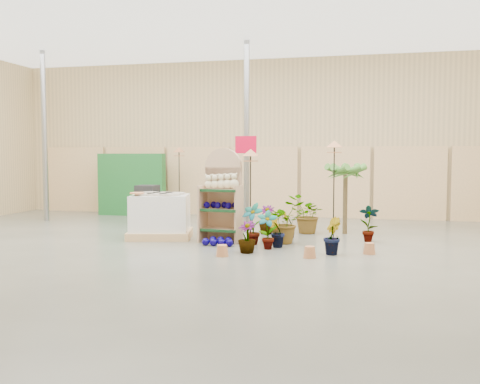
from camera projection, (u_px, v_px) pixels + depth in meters
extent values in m
cube|color=#57594F|center=(205.00, 255.00, 9.69)|extent=(15.00, 12.00, 0.10)
cube|color=tan|center=(266.00, 138.00, 15.41)|extent=(15.00, 0.10, 4.50)
cylinder|color=gray|center=(44.00, 137.00, 14.17)|extent=(0.14, 0.14, 4.50)
cylinder|color=gray|center=(247.00, 135.00, 12.93)|extent=(0.14, 0.14, 4.50)
cube|color=tan|center=(76.00, 179.00, 16.72)|extent=(1.90, 0.06, 2.00)
cube|color=tan|center=(136.00, 180.00, 16.27)|extent=(1.90, 0.06, 2.00)
cube|color=tan|center=(198.00, 181.00, 15.82)|extent=(1.90, 0.06, 2.00)
cube|color=tan|center=(265.00, 181.00, 15.37)|extent=(1.90, 0.06, 2.00)
cube|color=tan|center=(335.00, 182.00, 14.92)|extent=(1.90, 0.06, 2.00)
cube|color=tan|center=(410.00, 183.00, 14.46)|extent=(1.90, 0.06, 2.00)
cube|color=tan|center=(223.00, 204.00, 10.98)|extent=(0.80, 0.17, 1.51)
cylinder|color=tan|center=(223.00, 168.00, 10.92)|extent=(0.80, 0.17, 0.80)
cube|color=tan|center=(221.00, 229.00, 10.79)|extent=(0.81, 0.54, 0.04)
cube|color=#0F3819|center=(218.00, 231.00, 10.57)|extent=(0.76, 0.12, 0.05)
cube|color=tan|center=(221.00, 210.00, 10.76)|extent=(0.81, 0.54, 0.04)
cube|color=#0F3819|center=(218.00, 211.00, 10.54)|extent=(0.76, 0.12, 0.05)
cube|color=tan|center=(221.00, 190.00, 10.73)|extent=(0.81, 0.54, 0.04)
cube|color=#0F3819|center=(218.00, 191.00, 10.52)|extent=(0.76, 0.12, 0.05)
cube|color=tan|center=(202.00, 213.00, 10.85)|extent=(0.09, 0.44, 1.15)
cube|color=tan|center=(239.00, 214.00, 10.68)|extent=(0.09, 0.44, 1.15)
sphere|color=beige|center=(209.00, 185.00, 10.84)|extent=(0.16, 0.16, 0.16)
sphere|color=beige|center=(209.00, 178.00, 10.83)|extent=(0.12, 0.12, 0.12)
sphere|color=beige|center=(215.00, 184.00, 10.80)|extent=(0.17, 0.17, 0.17)
sphere|color=beige|center=(215.00, 178.00, 10.80)|extent=(0.12, 0.12, 0.12)
sphere|color=beige|center=(221.00, 184.00, 10.77)|extent=(0.18, 0.18, 0.18)
sphere|color=beige|center=(221.00, 177.00, 10.76)|extent=(0.12, 0.12, 0.12)
sphere|color=beige|center=(228.00, 184.00, 10.74)|extent=(0.19, 0.19, 0.19)
sphere|color=beige|center=(228.00, 177.00, 10.73)|extent=(0.12, 0.12, 0.12)
sphere|color=beige|center=(234.00, 184.00, 10.71)|extent=(0.19, 0.19, 0.19)
sphere|color=beige|center=(234.00, 177.00, 10.70)|extent=(0.12, 0.12, 0.12)
sphere|color=#070055|center=(207.00, 205.00, 10.80)|extent=(0.13, 0.13, 0.13)
sphere|color=#070055|center=(214.00, 205.00, 10.88)|extent=(0.13, 0.13, 0.13)
sphere|color=#070055|center=(218.00, 205.00, 10.75)|extent=(0.13, 0.13, 0.13)
sphere|color=#070055|center=(224.00, 205.00, 10.83)|extent=(0.13, 0.13, 0.13)
sphere|color=#070055|center=(229.00, 206.00, 10.70)|extent=(0.13, 0.13, 0.13)
sphere|color=#070055|center=(235.00, 205.00, 10.77)|extent=(0.13, 0.13, 0.13)
sphere|color=#070055|center=(206.00, 242.00, 10.38)|extent=(0.15, 0.15, 0.15)
sphere|color=#070055|center=(213.00, 240.00, 10.60)|extent=(0.15, 0.15, 0.15)
sphere|color=#070055|center=(213.00, 242.00, 10.35)|extent=(0.15, 0.15, 0.15)
sphere|color=#070055|center=(221.00, 240.00, 10.56)|extent=(0.15, 0.15, 0.15)
sphere|color=#070055|center=(221.00, 242.00, 10.31)|extent=(0.15, 0.15, 0.15)
sphere|color=#070055|center=(229.00, 241.00, 10.52)|extent=(0.15, 0.15, 0.15)
sphere|color=#070055|center=(229.00, 243.00, 10.27)|extent=(0.15, 0.15, 0.15)
cube|color=tan|center=(160.00, 234.00, 11.37)|extent=(1.51, 1.35, 0.16)
cube|color=white|center=(160.00, 213.00, 11.33)|extent=(1.38, 1.22, 0.76)
cylinder|color=#AEA28D|center=(145.00, 194.00, 11.21)|extent=(0.43, 0.43, 0.04)
cylinder|color=#AEA28D|center=(157.00, 194.00, 11.15)|extent=(0.43, 0.43, 0.04)
cylinder|color=#AEA28D|center=(169.00, 195.00, 11.09)|extent=(0.43, 0.43, 0.04)
cylinder|color=#AEA28D|center=(151.00, 193.00, 11.52)|extent=(0.43, 0.43, 0.04)
cylinder|color=#AEA28D|center=(163.00, 193.00, 11.46)|extent=(0.43, 0.43, 0.04)
cylinder|color=#AEA28D|center=(175.00, 194.00, 11.40)|extent=(0.43, 0.43, 0.04)
cube|color=black|center=(148.00, 215.00, 13.52)|extent=(0.50, 0.50, 0.50)
cube|color=black|center=(147.00, 195.00, 13.49)|extent=(0.50, 0.50, 0.50)
cube|color=#1C6427|center=(132.00, 185.00, 15.53)|extent=(2.00, 0.30, 1.80)
cylinder|color=gray|center=(246.00, 183.00, 12.50)|extent=(0.05, 0.05, 2.20)
cube|color=red|center=(246.00, 145.00, 12.40)|extent=(0.50, 0.03, 0.40)
cylinder|color=black|center=(250.00, 202.00, 10.74)|extent=(0.02, 0.02, 1.64)
cylinder|color=#BB7345|center=(251.00, 161.00, 10.68)|extent=(0.30, 0.30, 0.02)
cone|color=#BB7345|center=(251.00, 153.00, 10.67)|extent=(0.34, 0.34, 0.14)
cylinder|color=black|center=(334.00, 197.00, 10.84)|extent=(0.02, 0.02, 1.81)
cylinder|color=#BB7345|center=(334.00, 152.00, 10.78)|extent=(0.30, 0.30, 0.02)
cone|color=#BB7345|center=(334.00, 144.00, 10.77)|extent=(0.34, 0.34, 0.14)
cylinder|color=black|center=(179.00, 187.00, 14.84)|extent=(0.02, 0.02, 1.74)
cylinder|color=#BB7345|center=(179.00, 156.00, 14.77)|extent=(0.30, 0.30, 0.02)
cone|color=#BB7345|center=(179.00, 150.00, 14.76)|extent=(0.34, 0.34, 0.14)
cylinder|color=brown|center=(345.00, 204.00, 11.91)|extent=(0.10, 0.10, 1.33)
imported|color=#46822C|center=(253.00, 224.00, 10.50)|extent=(0.52, 0.45, 0.82)
imported|color=#46822C|center=(276.00, 232.00, 10.18)|extent=(0.40, 0.36, 0.60)
imported|color=#46822C|center=(285.00, 222.00, 10.66)|extent=(0.99, 0.94, 0.86)
imported|color=#46822C|center=(369.00, 223.00, 10.83)|extent=(0.43, 0.32, 0.76)
imported|color=#46822C|center=(288.00, 224.00, 11.31)|extent=(0.41, 0.42, 0.60)
imported|color=#46822C|center=(307.00, 214.00, 11.96)|extent=(1.01, 1.02, 0.86)
imported|color=#46822C|center=(247.00, 237.00, 9.61)|extent=(0.41, 0.41, 0.58)
imported|color=#46822C|center=(267.00, 230.00, 9.98)|extent=(0.40, 0.29, 0.73)
imported|color=#46822C|center=(332.00, 236.00, 9.47)|extent=(0.34, 0.40, 0.66)
imported|color=#46822C|center=(266.00, 220.00, 11.91)|extent=(0.40, 0.40, 0.64)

